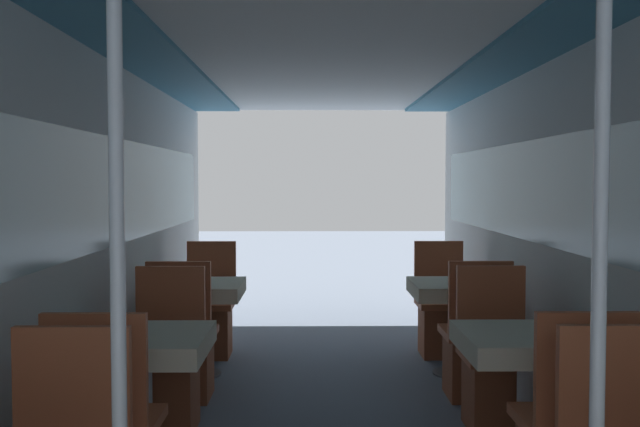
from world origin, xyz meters
The scene contains 15 objects.
wall_left centered at (-1.42, 2.80, 1.17)m, with size 0.05×8.40×2.26m.
wall_right centered at (1.42, 2.80, 1.17)m, with size 0.05×8.40×2.26m.
ceiling_panel centered at (0.00, 2.80, 2.30)m, with size 2.84×8.40×0.07m.
support_pole_left_0 centered at (-0.62, 0.77, 1.13)m, with size 0.04×0.04×2.26m.
dining_table_left_1 centered at (-1.00, 2.58, 0.61)m, with size 0.69×0.69×0.72m.
chair_left_far_1 centered at (-1.00, 3.19, 0.30)m, with size 0.43×0.43×0.97m.
dining_table_left_2 centered at (-1.00, 4.40, 0.61)m, with size 0.69×0.69×0.72m.
chair_left_near_2 centered at (-1.00, 3.80, 0.30)m, with size 0.43×0.43×0.97m.
chair_left_far_2 centered at (-1.00, 5.01, 0.30)m, with size 0.43×0.43×0.97m.
support_pole_right_0 centered at (0.62, 0.77, 1.13)m, with size 0.04×0.04×2.26m.
dining_table_right_1 centered at (1.00, 2.58, 0.61)m, with size 0.69×0.69×0.72m.
chair_right_far_1 centered at (1.00, 3.19, 0.30)m, with size 0.43×0.43×0.97m.
dining_table_right_2 centered at (1.00, 4.40, 0.61)m, with size 0.69×0.69×0.72m.
chair_right_near_2 centered at (1.00, 3.80, 0.30)m, with size 0.43×0.43×0.97m.
chair_right_far_2 centered at (1.00, 5.01, 0.30)m, with size 0.43×0.43×0.97m.
Camera 1 is at (-0.12, -1.04, 1.50)m, focal length 40.00 mm.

